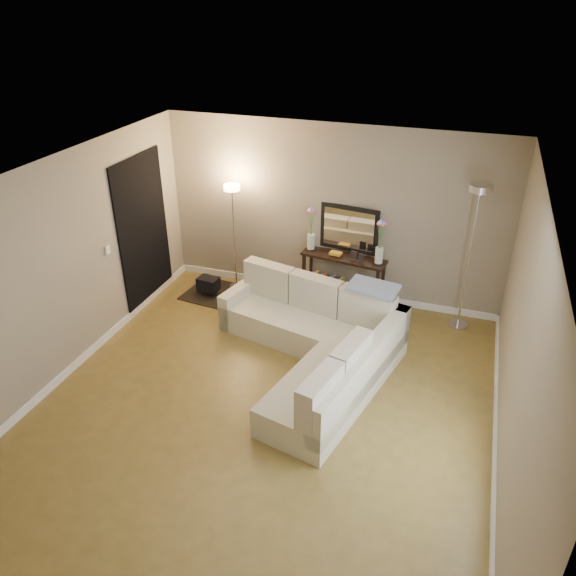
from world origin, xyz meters
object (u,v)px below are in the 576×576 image
(console_table, at_px, (338,276))
(floor_lamp_unlit, at_px, (474,230))
(sectional_sofa, at_px, (318,341))
(floor_lamp_lit, at_px, (233,217))

(console_table, xyz_separation_m, floor_lamp_unlit, (1.78, -0.12, 1.02))
(console_table, bearing_deg, sectional_sofa, -84.45)
(sectional_sofa, distance_m, floor_lamp_unlit, 2.46)
(sectional_sofa, relative_size, floor_lamp_lit, 1.68)
(sectional_sofa, height_order, floor_lamp_lit, floor_lamp_lit)
(sectional_sofa, height_order, floor_lamp_unlit, floor_lamp_unlit)
(console_table, bearing_deg, floor_lamp_unlit, -4.01)
(floor_lamp_lit, relative_size, floor_lamp_unlit, 0.82)
(sectional_sofa, bearing_deg, floor_lamp_unlit, 41.84)
(floor_lamp_unlit, bearing_deg, console_table, 175.99)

